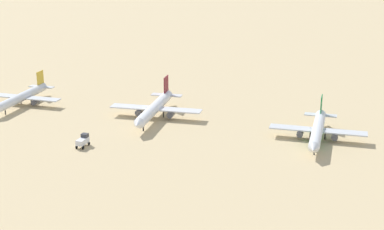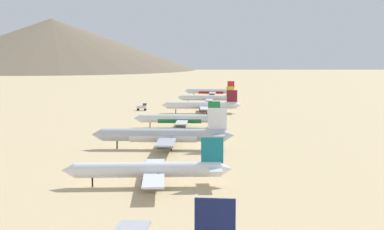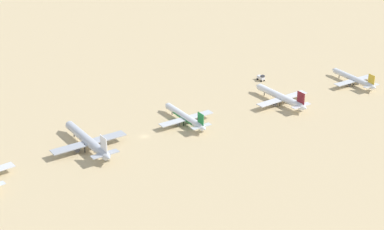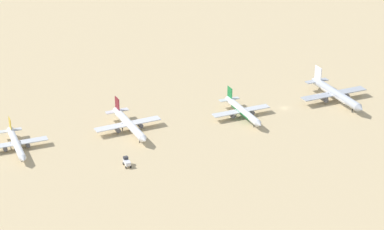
{
  "view_description": "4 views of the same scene",
  "coord_description": "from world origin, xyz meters",
  "px_view_note": "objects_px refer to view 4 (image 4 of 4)",
  "views": [
    {
      "loc": [
        184.15,
        -39.27,
        66.8
      ],
      "look_at": [
        -4.06,
        -67.67,
        6.04
      ],
      "focal_mm": 55.34,
      "sensor_mm": 36.0,
      "label": 1
    },
    {
      "loc": [
        12.54,
        224.58,
        32.84
      ],
      "look_at": [
        -7.33,
        -36.13,
        4.24
      ],
      "focal_mm": 55.62,
      "sensor_mm": 36.0,
      "label": 2
    },
    {
      "loc": [
        -252.67,
        182.84,
        154.79
      ],
      "look_at": [
        -3.75,
        -28.77,
        4.76
      ],
      "focal_mm": 64.31,
      "sensor_mm": 36.0,
      "label": 3
    },
    {
      "loc": [
        284.51,
        -225.2,
        160.4
      ],
      "look_at": [
        -4.44,
        -54.08,
        6.77
      ],
      "focal_mm": 69.78,
      "sensor_mm": 36.0,
      "label": 4
    }
  ],
  "objects_px": {
    "parked_jet_3": "(242,111)",
    "parked_jet_4": "(335,93)",
    "parked_jet_1": "(16,143)",
    "service_truck": "(127,162)",
    "parked_jet_2": "(129,124)"
  },
  "relations": [
    {
      "from": "parked_jet_1",
      "to": "service_truck",
      "type": "distance_m",
      "value": 55.15
    },
    {
      "from": "parked_jet_1",
      "to": "parked_jet_4",
      "type": "bearing_deg",
      "value": 79.15
    },
    {
      "from": "parked_jet_1",
      "to": "service_truck",
      "type": "bearing_deg",
      "value": 43.14
    },
    {
      "from": "service_truck",
      "to": "parked_jet_3",
      "type": "bearing_deg",
      "value": 102.78
    },
    {
      "from": "parked_jet_2",
      "to": "parked_jet_4",
      "type": "xyz_separation_m",
      "value": [
        23.34,
        111.95,
        0.52
      ]
    },
    {
      "from": "parked_jet_2",
      "to": "service_truck",
      "type": "bearing_deg",
      "value": -27.68
    },
    {
      "from": "parked_jet_3",
      "to": "parked_jet_2",
      "type": "bearing_deg",
      "value": -104.63
    },
    {
      "from": "parked_jet_3",
      "to": "service_truck",
      "type": "bearing_deg",
      "value": -77.22
    },
    {
      "from": "parked_jet_3",
      "to": "parked_jet_4",
      "type": "bearing_deg",
      "value": 81.28
    },
    {
      "from": "parked_jet_3",
      "to": "service_truck",
      "type": "height_order",
      "value": "parked_jet_3"
    },
    {
      "from": "parked_jet_2",
      "to": "parked_jet_1",
      "type": "bearing_deg",
      "value": -98.91
    },
    {
      "from": "parked_jet_4",
      "to": "service_truck",
      "type": "bearing_deg",
      "value": -86.28
    },
    {
      "from": "parked_jet_1",
      "to": "parked_jet_3",
      "type": "relative_size",
      "value": 0.95
    },
    {
      "from": "parked_jet_2",
      "to": "service_truck",
      "type": "distance_m",
      "value": 35.87
    },
    {
      "from": "parked_jet_1",
      "to": "parked_jet_2",
      "type": "height_order",
      "value": "parked_jet_2"
    }
  ]
}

